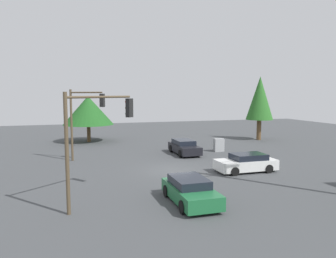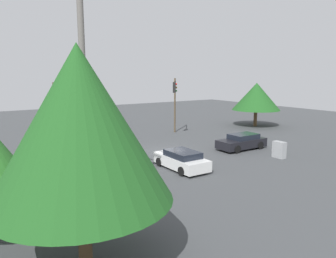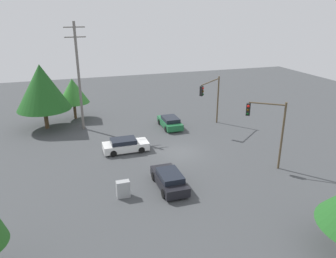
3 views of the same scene
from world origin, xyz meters
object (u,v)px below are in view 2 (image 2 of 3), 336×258
Objects in this scene: sedan_green at (77,152)px; electrical_cabinet at (279,150)px; sedan_dark at (242,142)px; sedan_white at (181,160)px; traffic_signal_cross at (73,102)px; traffic_signal_main at (175,97)px.

sedan_green reaches higher than electrical_cabinet.
sedan_white is at bearing 103.79° from sedan_dark.
sedan_dark is 0.78× the size of traffic_signal_cross.
traffic_signal_main reaches higher than sedan_dark.
traffic_signal_main is 4.67× the size of electrical_cabinet.
traffic_signal_main reaches higher than sedan_green.
sedan_green is at bearing 71.41° from sedan_dark.
sedan_dark is at bearing 41.18° from traffic_signal_main.
traffic_signal_main is at bearing 4.83° from electrical_cabinet.
sedan_green is 13.44m from traffic_signal_main.
traffic_signal_cross reaches higher than sedan_dark.
sedan_white is at bearing 77.85° from electrical_cabinet.
sedan_white is 8.13m from sedan_green.
sedan_green is 0.75× the size of traffic_signal_cross.
sedan_white is 0.76× the size of traffic_signal_cross.
electrical_cabinet is (-12.53, -11.93, -3.31)m from traffic_signal_cross.
sedan_green is at bearing 129.42° from sedan_white.
sedan_dark reaches higher than electrical_cabinet.
traffic_signal_cross is 17.61m from electrical_cabinet.
sedan_green is 5.75m from traffic_signal_cross.
sedan_white is at bearing -19.47° from traffic_signal_cross.
sedan_dark is 0.75× the size of traffic_signal_main.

